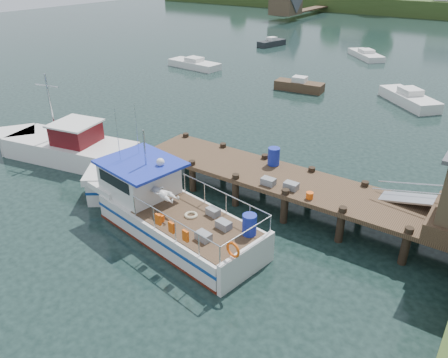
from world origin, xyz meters
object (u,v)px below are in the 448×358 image
Objects in this scene: moored_b at (409,98)px; moored_d at (366,55)px; moored_e at (272,43)px; work_boat at (65,146)px; moored_rowboat at (299,85)px; lobster_boat at (159,207)px; dock at (409,194)px; moored_a at (194,64)px.

moored_b reaches higher than moored_d.
moored_b is 1.30× the size of moored_e.
moored_rowboat is at bearing 65.44° from work_boat.
work_boat is at bearing -79.73° from moored_rowboat.
moored_rowboat is at bearing -104.59° from moored_d.
lobster_boat is 2.43× the size of moored_rowboat.
lobster_boat is at bearing -55.46° from moored_rowboat.
work_boat is at bearing -172.29° from dock.
lobster_boat is at bearing -92.71° from moored_b.
moored_e is (-7.06, 36.41, -0.35)m from work_boat.
work_boat is 1.68× the size of moored_b.
lobster_boat is 1.13× the size of work_boat.
lobster_boat is 1.77× the size of moored_a.
moored_e is (-16.10, 38.49, -0.49)m from lobster_boat.
moored_rowboat is 1.01× the size of moored_e.
dock is 3.06× the size of moored_b.
moored_a is (-16.78, 23.67, -0.51)m from lobster_boat.
lobster_boat is at bearing -152.85° from dock.
work_boat reaches higher than moored_d.
moored_a is at bearing -89.24° from moored_e.
moored_b is at bearing 32.99° from moored_rowboat.
moored_b reaches higher than moored_a.
work_boat is (-9.05, 2.08, -0.14)m from lobster_boat.
dock is 1.62× the size of lobster_boat.
lobster_boat reaches higher than moored_a.
moored_rowboat is 0.73× the size of moored_a.
moored_a is at bearing -163.33° from moored_rowboat.
lobster_boat is 41.73m from moored_e.
dock is 19.70m from moored_b.
moored_rowboat is 0.79× the size of moored_d.
moored_rowboat is at bearing 126.45° from dock.
moored_b reaches higher than moored_e.
moored_a is 21.09m from moored_b.
lobster_boat is 38.54m from moored_d.
moored_rowboat is 8.73m from moored_b.
work_boat reaches higher than dock.
lobster_boat reaches higher than moored_d.
moored_a is 1.08× the size of moored_d.
lobster_boat reaches higher than moored_b.
moored_a is (-12.48, 1.51, -0.05)m from moored_rowboat.
moored_rowboat is 0.78× the size of moored_b.
lobster_boat is 22.59m from moored_rowboat.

